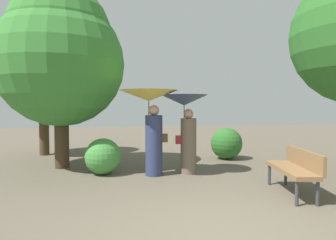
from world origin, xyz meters
The scene contains 8 objects.
ground_plane centered at (0.00, 0.00, 0.00)m, with size 40.00×40.00×0.00m, color brown.
person_left centered at (-0.50, 3.43, 1.49)m, with size 1.37×1.37×2.01m.
person_right centered at (0.36, 3.48, 1.37)m, with size 1.14×1.14×1.91m.
park_bench centered at (1.97, 1.47, 0.51)m, with size 0.75×1.56×0.83m.
tree_near_left centered at (-2.72, 4.70, 2.99)m, with size 3.30×3.30×4.81m.
tree_mid_left centered at (-3.67, 6.98, 2.54)m, with size 2.36×2.36×3.91m.
bush_path_left centered at (-1.62, 3.75, 0.43)m, with size 0.87×0.87×0.87m, color #428C3D.
bush_path_right centered at (2.06, 5.20, 0.48)m, with size 0.97×0.97×0.97m, color #2D6B28.
Camera 1 is at (-1.31, -3.53, 1.65)m, focal length 31.98 mm.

